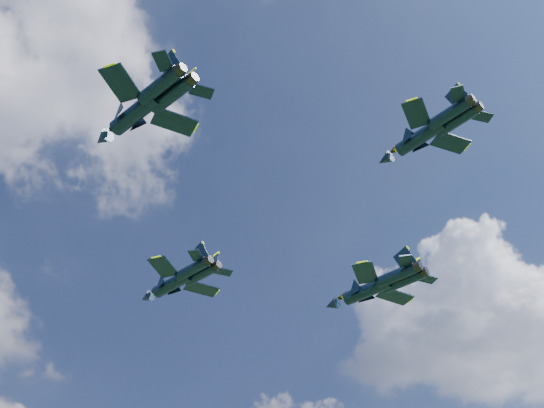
{
  "coord_description": "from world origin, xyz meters",
  "views": [
    {
      "loc": [
        -30.83,
        -52.01,
        3.76
      ],
      "look_at": [
        2.31,
        3.13,
        57.61
      ],
      "focal_mm": 45.0,
      "sensor_mm": 36.0,
      "label": 1
    }
  ],
  "objects_px": {
    "jet_right": "(364,291)",
    "jet_slot": "(417,139)",
    "jet_lead": "(171,284)",
    "jet_left": "(133,115)"
  },
  "relations": [
    {
      "from": "jet_lead",
      "to": "jet_left",
      "type": "height_order",
      "value": "jet_left"
    },
    {
      "from": "jet_left",
      "to": "jet_right",
      "type": "bearing_deg",
      "value": -1.23
    },
    {
      "from": "jet_left",
      "to": "jet_lead",
      "type": "bearing_deg",
      "value": 39.36
    },
    {
      "from": "jet_lead",
      "to": "jet_left",
      "type": "distance_m",
      "value": 28.29
    },
    {
      "from": "jet_lead",
      "to": "jet_left",
      "type": "relative_size",
      "value": 0.94
    },
    {
      "from": "jet_right",
      "to": "jet_slot",
      "type": "height_order",
      "value": "jet_slot"
    },
    {
      "from": "jet_slot",
      "to": "jet_left",
      "type": "bearing_deg",
      "value": 137.97
    },
    {
      "from": "jet_slot",
      "to": "jet_lead",
      "type": "bearing_deg",
      "value": 94.06
    },
    {
      "from": "jet_right",
      "to": "jet_slot",
      "type": "distance_m",
      "value": 29.2
    },
    {
      "from": "jet_right",
      "to": "jet_slot",
      "type": "bearing_deg",
      "value": -134.94
    }
  ]
}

